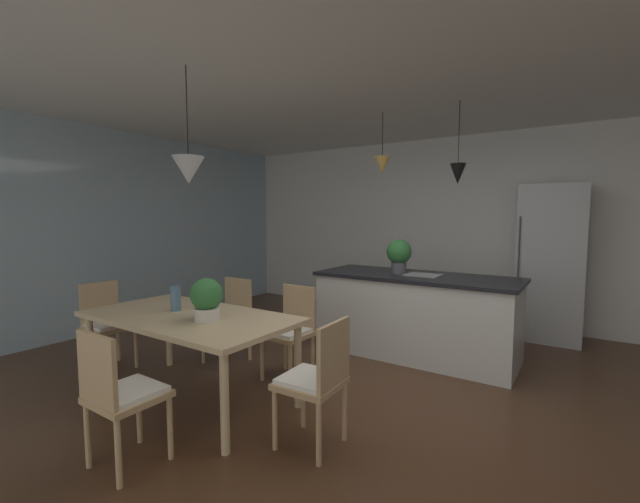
% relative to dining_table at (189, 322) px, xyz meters
% --- Properties ---
extents(ground_plane, '(10.00, 8.40, 0.04)m').
position_rel_dining_table_xyz_m(ground_plane, '(1.42, 0.75, -0.68)').
color(ground_plane, '#4C301E').
extents(ceiling_slab, '(10.00, 8.40, 0.12)m').
position_rel_dining_table_xyz_m(ceiling_slab, '(1.42, 0.75, 2.10)').
color(ceiling_slab, white).
extents(wall_back_kitchen, '(10.00, 0.12, 2.70)m').
position_rel_dining_table_xyz_m(wall_back_kitchen, '(1.42, 4.01, 0.69)').
color(wall_back_kitchen, white).
rests_on(wall_back_kitchen, ground_plane).
extents(window_wall_left_glazing, '(0.06, 8.40, 2.70)m').
position_rel_dining_table_xyz_m(window_wall_left_glazing, '(-2.64, 0.75, 0.69)').
color(window_wall_left_glazing, '#9EB7C6').
rests_on(window_wall_left_glazing, ground_plane).
extents(dining_table, '(1.83, 0.95, 0.73)m').
position_rel_dining_table_xyz_m(dining_table, '(0.00, 0.00, 0.00)').
color(dining_table, '#D1B284').
rests_on(dining_table, ground_plane).
extents(chair_far_left, '(0.40, 0.40, 0.87)m').
position_rel_dining_table_xyz_m(chair_far_left, '(-0.41, 0.84, -0.19)').
color(chair_far_left, tan).
rests_on(chair_far_left, ground_plane).
extents(chair_near_right, '(0.40, 0.40, 0.87)m').
position_rel_dining_table_xyz_m(chair_near_right, '(0.41, -0.84, -0.19)').
color(chair_near_right, tan).
rests_on(chair_near_right, ground_plane).
extents(chair_kitchen_end, '(0.42, 0.42, 0.87)m').
position_rel_dining_table_xyz_m(chair_kitchen_end, '(1.28, 0.00, -0.19)').
color(chair_kitchen_end, tan).
rests_on(chair_kitchen_end, ground_plane).
extents(chair_window_end, '(0.41, 0.41, 0.87)m').
position_rel_dining_table_xyz_m(chair_window_end, '(-1.28, 0.00, -0.19)').
color(chair_window_end, tan).
rests_on(chair_window_end, ground_plane).
extents(chair_far_right, '(0.41, 0.41, 0.87)m').
position_rel_dining_table_xyz_m(chair_far_right, '(0.41, 0.84, -0.19)').
color(chair_far_right, tan).
rests_on(chair_far_right, ground_plane).
extents(kitchen_island, '(2.17, 0.86, 0.91)m').
position_rel_dining_table_xyz_m(kitchen_island, '(1.17, 2.11, -0.20)').
color(kitchen_island, silver).
rests_on(kitchen_island, ground_plane).
extents(refrigerator, '(0.73, 0.67, 1.92)m').
position_rel_dining_table_xyz_m(refrigerator, '(2.36, 3.61, 0.30)').
color(refrigerator, '#B2B5B7').
rests_on(refrigerator, ground_plane).
extents(pendant_over_table, '(0.25, 0.25, 0.90)m').
position_rel_dining_table_xyz_m(pendant_over_table, '(0.10, -0.04, 1.24)').
color(pendant_over_table, black).
extents(pendant_over_island_main, '(0.18, 0.18, 0.67)m').
position_rel_dining_table_xyz_m(pendant_over_island_main, '(0.75, 2.11, 1.46)').
color(pendant_over_island_main, black).
extents(pendant_over_island_aux, '(0.16, 0.16, 0.83)m').
position_rel_dining_table_xyz_m(pendant_over_island_aux, '(1.59, 2.11, 1.31)').
color(pendant_over_island_aux, black).
extents(potted_plant_on_island, '(0.28, 0.28, 0.38)m').
position_rel_dining_table_xyz_m(potted_plant_on_island, '(0.97, 2.11, 0.46)').
color(potted_plant_on_island, '#4C4C51').
rests_on(potted_plant_on_island, kitchen_island).
extents(potted_plant_on_table, '(0.25, 0.25, 0.34)m').
position_rel_dining_table_xyz_m(potted_plant_on_table, '(0.27, -0.04, 0.24)').
color(potted_plant_on_table, beige).
rests_on(potted_plant_on_table, dining_table).
extents(vase_on_dining_table, '(0.09, 0.09, 0.21)m').
position_rel_dining_table_xyz_m(vase_on_dining_table, '(-0.22, 0.04, 0.17)').
color(vase_on_dining_table, slate).
rests_on(vase_on_dining_table, dining_table).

